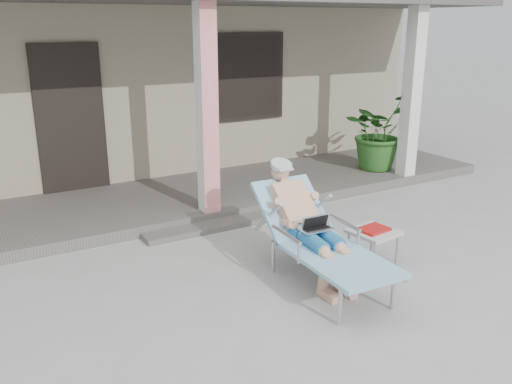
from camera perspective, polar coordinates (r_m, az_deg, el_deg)
ground at (r=5.50m, az=4.84°, el=-9.83°), size 60.00×60.00×0.00m
house at (r=10.90m, az=-15.11°, el=12.40°), size 10.40×5.40×3.30m
porch_deck at (r=7.93m, az=-7.50°, el=-0.63°), size 10.00×2.00×0.15m
porch_overhang at (r=7.50m, az=-8.19°, el=19.36°), size 10.00×2.30×2.85m
porch_step at (r=6.95m, az=-3.83°, el=-3.48°), size 2.00×0.30×0.07m
lounger at (r=5.40m, az=6.08°, el=-1.89°), size 0.75×1.86×1.20m
side_table at (r=5.97m, az=12.26°, el=-4.31°), size 0.51×0.51×0.41m
potted_palm at (r=9.28m, az=12.75°, el=6.27°), size 1.34×1.22×1.27m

